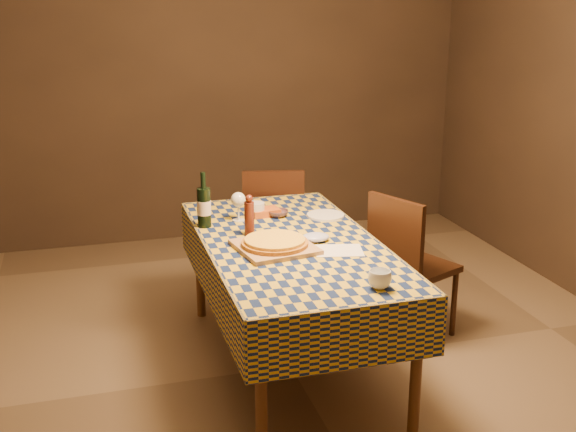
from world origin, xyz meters
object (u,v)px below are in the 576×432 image
at_px(bowl, 278,213).
at_px(white_plate, 326,215).
at_px(chair_right, 406,259).
at_px(wine_bottle, 204,206).
at_px(pizza, 275,242).
at_px(chair_far, 273,223).
at_px(dining_table, 291,254).
at_px(cutting_board, 275,247).

height_order(bowl, white_plate, bowl).
bearing_deg(chair_right, wine_bottle, 169.05).
relative_size(wine_bottle, chair_right, 0.35).
height_order(pizza, wine_bottle, wine_bottle).
height_order(chair_far, chair_right, same).
xyz_separation_m(chair_far, chair_right, (0.60, -0.92, 0.00)).
bearing_deg(bowl, dining_table, -96.80).
bearing_deg(dining_table, bowl, 83.20).
bearing_deg(white_plate, wine_bottle, 179.46).
bearing_deg(pizza, chair_right, 16.20).
relative_size(cutting_board, chair_right, 0.42).
height_order(dining_table, chair_far, chair_far).
height_order(cutting_board, chair_right, chair_right).
distance_m(pizza, chair_right, 0.98).
bearing_deg(wine_bottle, pizza, -59.35).
relative_size(pizza, chair_far, 0.47).
bearing_deg(white_plate, chair_far, 102.11).
relative_size(cutting_board, chair_far, 0.42).
height_order(cutting_board, pizza, pizza).
bearing_deg(chair_far, white_plate, -77.89).
height_order(dining_table, cutting_board, cutting_board).
height_order(dining_table, chair_right, chair_right).
bearing_deg(cutting_board, wine_bottle, 120.65).
distance_m(cutting_board, pizza, 0.03).
bearing_deg(chair_right, cutting_board, -163.80).
bearing_deg(cutting_board, pizza, 180.00).
bearing_deg(dining_table, chair_right, 11.49).
relative_size(bowl, chair_far, 0.14).
distance_m(cutting_board, chair_far, 1.25).
distance_m(dining_table, chair_far, 1.11).
distance_m(cutting_board, bowl, 0.59).
bearing_deg(white_plate, cutting_board, -132.99).
bearing_deg(white_plate, dining_table, -131.21).
relative_size(cutting_board, pizza, 0.88).
relative_size(chair_far, chair_right, 1.00).
relative_size(dining_table, white_plate, 8.06).
height_order(cutting_board, chair_far, chair_far).
bearing_deg(chair_right, bowl, 157.51).
distance_m(white_plate, chair_far, 0.76).
bearing_deg(chair_right, dining_table, -168.51).
bearing_deg(cutting_board, chair_right, 16.20).
bearing_deg(chair_far, bowl, -102.02).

